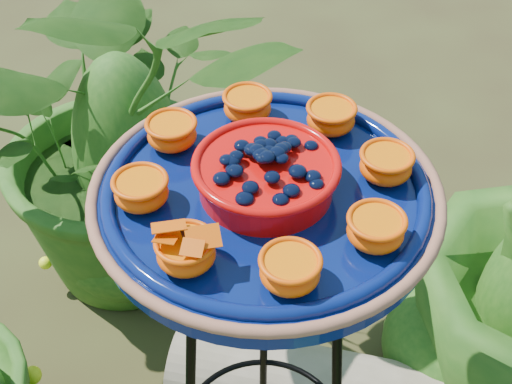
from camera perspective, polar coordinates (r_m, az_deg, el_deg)
tripod_stand at (r=1.23m, az=0.62°, el=-13.38°), size 0.42×0.42×0.89m
feeder_dish at (r=0.94m, az=0.79°, el=0.08°), size 0.58×0.58×0.11m
shrub_back_left at (r=1.82m, az=-10.49°, el=5.21°), size 1.08×1.02×0.96m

